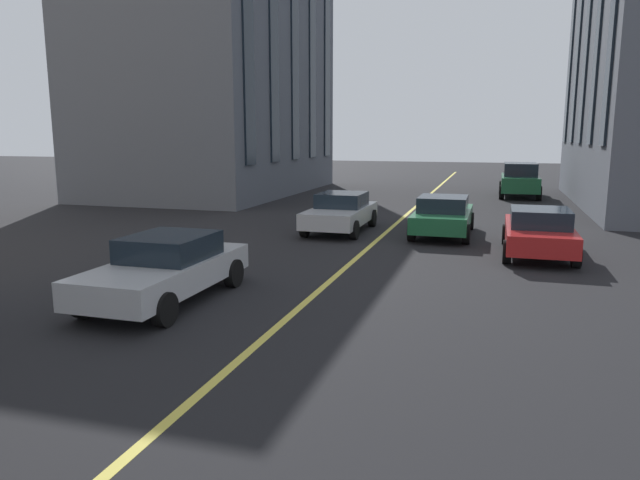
# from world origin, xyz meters

# --- Properties ---
(lane_centre_line) EXTENTS (80.00, 0.16, 0.01)m
(lane_centre_line) POSITION_xyz_m (20.00, 0.00, 0.00)
(lane_centre_line) COLOR #D8C64C
(lane_centre_line) RESTS_ON ground_plane
(car_silver_far) EXTENTS (4.40, 1.95, 1.37)m
(car_silver_far) POSITION_xyz_m (15.04, 2.83, 0.70)
(car_silver_far) COLOR #B7BABF
(car_silver_far) RESTS_ON ground_plane
(car_silver_parked_a) EXTENTS (4.40, 1.95, 1.37)m
(car_silver_parked_a) POSITION_xyz_m (24.66, 1.62, 0.70)
(car_silver_parked_a) COLOR #B7BABF
(car_silver_parked_a) RESTS_ON ground_plane
(car_red_mid) EXTENTS (4.40, 1.95, 1.37)m
(car_red_mid) POSITION_xyz_m (22.22, -4.90, 0.70)
(car_red_mid) COLOR #B21E1E
(car_red_mid) RESTS_ON ground_plane
(car_green_near) EXTENTS (4.70, 2.14, 1.88)m
(car_green_near) POSITION_xyz_m (38.80, -4.90, 0.97)
(car_green_near) COLOR #1E6038
(car_green_near) RESTS_ON ground_plane
(car_green_oncoming) EXTENTS (4.40, 1.95, 1.37)m
(car_green_oncoming) POSITION_xyz_m (24.81, -1.97, 0.70)
(car_green_oncoming) COLOR #1E6038
(car_green_oncoming) RESTS_ON ground_plane
(building_left_near) EXTENTS (16.02, 9.82, 14.41)m
(building_left_near) POSITION_xyz_m (36.46, 12.35, 7.21)
(building_left_near) COLOR #565B66
(building_left_near) RESTS_ON ground_plane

